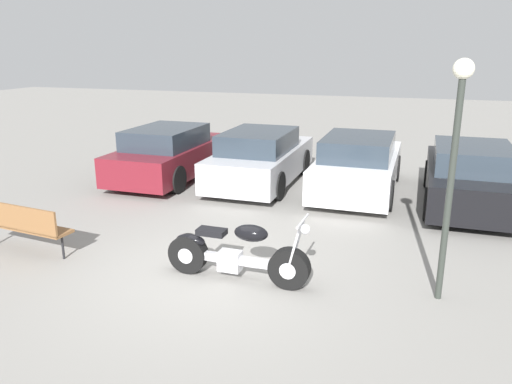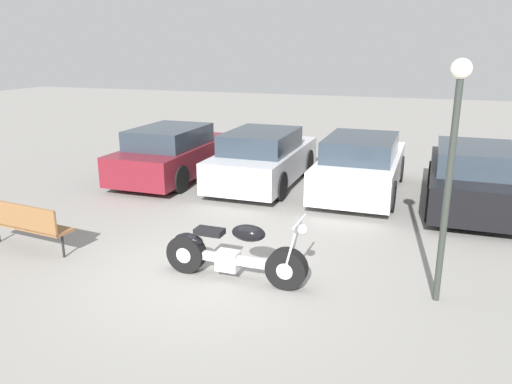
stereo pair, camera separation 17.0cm
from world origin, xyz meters
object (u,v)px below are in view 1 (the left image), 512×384
object	(u,v)px
parked_car_maroon	(170,154)
lamp_post	(455,143)
parked_car_white	(358,165)
parked_car_black	(470,177)
parked_car_silver	(261,158)
motorcycle	(235,254)
park_bench	(22,223)

from	to	relation	value
parked_car_maroon	lamp_post	size ratio (longest dim) A/B	1.30
parked_car_white	lamp_post	xyz separation A→B (m)	(1.79, -5.07, 1.56)
parked_car_black	lamp_post	world-z (taller)	lamp_post
parked_car_maroon	parked_car_silver	bearing A→B (deg)	5.02
parked_car_silver	parked_car_black	distance (m)	4.95
parked_car_white	lamp_post	world-z (taller)	lamp_post
motorcycle	lamp_post	distance (m)	3.47
parked_car_maroon	park_bench	size ratio (longest dim) A/B	2.34
parked_car_black	lamp_post	distance (m)	5.00
parked_car_black	lamp_post	size ratio (longest dim) A/B	1.30
parked_car_black	park_bench	distance (m)	9.07
parked_car_silver	lamp_post	distance (m)	6.80
parked_car_white	park_bench	world-z (taller)	parked_car_white
parked_car_maroon	parked_car_silver	world-z (taller)	same
parked_car_maroon	parked_car_silver	xyz separation A→B (m)	(2.47, 0.22, 0.00)
lamp_post	parked_car_silver	bearing A→B (deg)	130.08
parked_car_silver	park_bench	bearing A→B (deg)	-113.78
parked_car_maroon	motorcycle	bearing A→B (deg)	-53.78
parked_car_silver	lamp_post	xyz separation A→B (m)	(4.26, -5.06, 1.56)
park_bench	parked_car_maroon	bearing A→B (deg)	90.05
motorcycle	park_bench	distance (m)	3.80
lamp_post	parked_car_black	bearing A→B (deg)	81.78
parked_car_maroon	parked_car_black	distance (m)	7.41
motorcycle	parked_car_black	size ratio (longest dim) A/B	0.53
motorcycle	parked_car_white	size ratio (longest dim) A/B	0.53
parked_car_black	parked_car_silver	bearing A→B (deg)	175.83
parked_car_maroon	parked_car_black	xyz separation A→B (m)	(7.41, -0.14, 0.00)
parked_car_white	lamp_post	distance (m)	5.60
motorcycle	parked_car_silver	xyz separation A→B (m)	(-1.33, 5.40, 0.27)
parked_car_maroon	lamp_post	bearing A→B (deg)	-35.76
parked_car_maroon	parked_car_white	distance (m)	4.95
parked_car_white	parked_car_black	bearing A→B (deg)	-8.48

